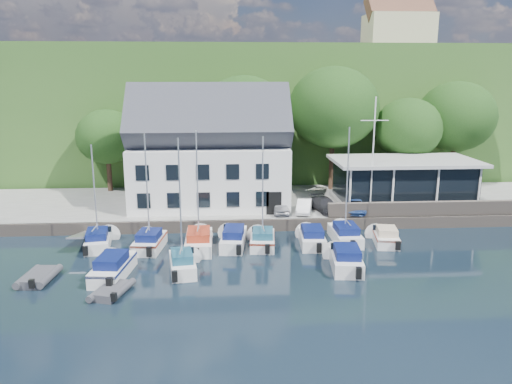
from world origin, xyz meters
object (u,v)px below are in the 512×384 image
boat_r2_0 (113,265)px  dinghy_0 (39,276)px  flagpole (373,156)px  boat_r1_2 (198,188)px  boat_r1_4 (263,192)px  boat_r1_0 (95,192)px  club_pavilion (403,181)px  car_silver (280,206)px  boat_r1_1 (147,191)px  boat_r2_3 (346,257)px  dinghy_1 (112,289)px  boat_r2_1 (180,207)px  boat_r1_3 (234,236)px  boat_r1_7 (386,235)px  boat_r1_6 (347,187)px  harbor_building (210,158)px  car_blue (355,205)px  car_dgrey (325,205)px  car_white (304,206)px  boat_r1_5 (312,235)px

boat_r2_0 → dinghy_0: 4.58m
flagpole → boat_r1_2: flagpole is taller
boat_r1_4 → dinghy_0: 16.14m
boat_r1_0 → boat_r2_0: 7.19m
club_pavilion → car_silver: size_ratio=3.86×
boat_r1_1 → boat_r2_3: size_ratio=1.47×
boat_r1_0 → dinghy_1: size_ratio=2.98×
boat_r2_0 → boat_r2_1: size_ratio=0.74×
boat_r1_1 → boat_r1_3: boat_r1_1 is taller
boat_r1_7 → boat_r2_3: boat_r2_3 is taller
boat_r1_0 → boat_r1_2: size_ratio=0.92×
club_pavilion → boat_r1_6: size_ratio=1.51×
harbor_building → boat_r1_1: 10.35m
car_blue → dinghy_1: size_ratio=1.22×
car_dgrey → dinghy_0: size_ratio=1.25×
boat_r1_4 → boat_r2_0: bearing=-147.5°
boat_r1_3 → boat_r2_3: 8.98m
car_white → car_dgrey: bearing=21.3°
car_white → dinghy_0: bearing=-135.5°
boat_r1_1 → boat_r2_0: boat_r1_1 is taller
car_dgrey → boat_r2_3: bearing=-106.7°
club_pavilion → boat_r1_3: bearing=-152.1°
car_blue → boat_r2_0: car_blue is taller
boat_r1_7 → boat_r2_3: (-4.27, -4.70, 0.10)m
boat_r1_7 → boat_r1_1: bearing=-170.5°
boat_r1_7 → boat_r2_0: boat_r2_0 is taller
boat_r1_4 → boat_r2_0: 11.84m
boat_r1_4 → boat_r2_3: 7.87m
club_pavilion → boat_r1_2: (-18.68, -8.98, 1.64)m
car_silver → boat_r1_2: size_ratio=0.37×
car_silver → boat_r2_0: (-12.05, -11.00, -0.80)m
boat_r1_5 → boat_r1_2: bearing=-174.0°
flagpole → boat_r2_1: (-15.61, -10.32, -1.52)m
boat_r1_2 → boat_r1_3: 4.74m
boat_r1_4 → boat_r2_1: bearing=-135.5°
car_blue → boat_r1_5: 7.29m
boat_r1_4 → car_blue: bearing=38.6°
boat_r1_4 → boat_r2_0: size_ratio=1.29×
boat_r1_7 → boat_r1_4: bearing=-170.7°
boat_r1_1 → boat_r2_0: size_ratio=1.36×
car_white → boat_r1_5: car_white is taller
club_pavilion → boat_r1_2: boat_r1_2 is taller
car_blue → club_pavilion: bearing=44.6°
boat_r2_1 → dinghy_1: bearing=-148.0°
dinghy_1 → boat_r1_3: bearing=65.1°
car_silver → boat_r1_7: 9.60m
boat_r1_5 → boat_r1_0: bearing=-178.2°
boat_r2_0 → car_dgrey: bearing=42.0°
car_silver → boat_r1_1: bearing=-153.8°
club_pavilion → dinghy_0: 32.07m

